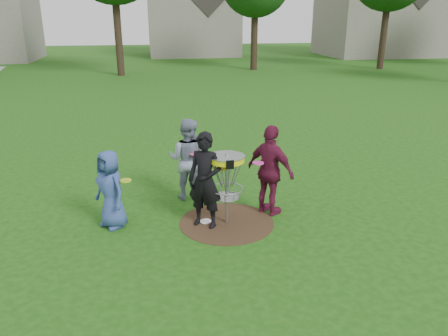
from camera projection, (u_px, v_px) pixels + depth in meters
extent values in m
plane|color=#19470F|center=(227.00, 223.00, 8.31)|extent=(100.00, 100.00, 0.00)
cylinder|color=#47331E|center=(227.00, 222.00, 8.30)|extent=(1.80, 1.80, 0.01)
imported|color=#32488A|center=(111.00, 189.00, 7.94)|extent=(0.82, 0.86, 1.47)
imported|color=black|center=(205.00, 181.00, 7.90)|extent=(0.78, 0.71, 1.80)
imported|color=gray|center=(188.00, 159.00, 9.13)|extent=(1.04, 0.95, 1.75)
imported|color=maroon|center=(270.00, 171.00, 8.40)|extent=(0.99, 1.10, 1.79)
cylinder|color=white|center=(206.00, 221.00, 8.34)|extent=(0.22, 0.22, 0.02)
cylinder|color=#9EA0A5|center=(227.00, 189.00, 8.07)|extent=(0.05, 0.05, 1.38)
cylinder|color=#D9DA0B|center=(227.00, 159.00, 7.88)|extent=(0.64, 0.64, 0.10)
cylinder|color=#9EA0A5|center=(227.00, 156.00, 7.86)|extent=(0.66, 0.66, 0.01)
cube|color=black|center=(230.00, 165.00, 7.57)|extent=(0.14, 0.02, 0.16)
torus|color=#9EA0A5|center=(227.00, 189.00, 8.07)|extent=(0.62, 0.62, 0.02)
torus|color=#9EA0A5|center=(227.00, 197.00, 8.12)|extent=(0.50, 0.50, 0.02)
cylinder|color=#9EA0A5|center=(227.00, 197.00, 8.13)|extent=(0.44, 0.44, 0.01)
cylinder|color=#B6D617|center=(125.00, 180.00, 7.90)|extent=(0.22, 0.22, 0.02)
cylinder|color=orange|center=(220.00, 169.00, 7.90)|extent=(0.22, 0.22, 0.02)
cylinder|color=#FF4378|center=(195.00, 154.00, 8.85)|extent=(0.22, 0.22, 0.02)
cylinder|color=#FA41BE|center=(258.00, 163.00, 8.22)|extent=(0.22, 0.22, 0.02)
cylinder|color=#38281C|center=(118.00, 38.00, 27.01)|extent=(0.46, 0.46, 4.62)
cylinder|color=#38281C|center=(254.00, 42.00, 29.98)|extent=(0.46, 0.46, 3.78)
cylinder|color=#38281C|center=(383.00, 38.00, 30.41)|extent=(0.46, 0.46, 4.20)
cube|color=gray|center=(193.00, 27.00, 40.44)|extent=(8.00, 7.00, 5.00)
cube|color=gray|center=(380.00, 22.00, 40.19)|extent=(10.00, 8.00, 6.00)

